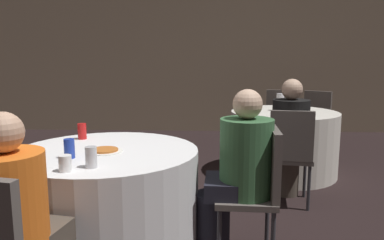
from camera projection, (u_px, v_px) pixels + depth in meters
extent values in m
cube|color=gray|center=(177.00, 56.00, 6.95)|extent=(16.00, 0.06, 2.80)
cylinder|color=white|center=(108.00, 202.00, 2.61)|extent=(1.26, 1.26, 0.75)
cylinder|color=white|center=(283.00, 143.00, 4.45)|extent=(1.25, 1.25, 0.75)
cube|color=#59514C|center=(245.00, 197.00, 2.51)|extent=(0.42, 0.42, 0.04)
cube|color=#59514C|center=(274.00, 163.00, 2.46)|extent=(0.07, 0.38, 0.45)
cylinder|color=#333338|center=(219.00, 240.00, 2.40)|extent=(0.03, 0.03, 0.42)
cylinder|color=#333338|center=(220.00, 218.00, 2.73)|extent=(0.03, 0.03, 0.42)
cylinder|color=#333338|center=(267.00, 220.00, 2.70)|extent=(0.03, 0.03, 0.42)
cylinder|color=#333338|center=(5.00, 217.00, 2.74)|extent=(0.03, 0.03, 0.42)
cube|color=#59514C|center=(279.00, 124.00, 5.36)|extent=(0.45, 0.45, 0.04)
cube|color=#59514C|center=(279.00, 105.00, 5.49)|extent=(0.38, 0.10, 0.45)
cylinder|color=#333338|center=(292.00, 142.00, 5.20)|extent=(0.03, 0.03, 0.42)
cylinder|color=#333338|center=(267.00, 141.00, 5.26)|extent=(0.03, 0.03, 0.42)
cylinder|color=#333338|center=(290.00, 137.00, 5.53)|extent=(0.03, 0.03, 0.42)
cylinder|color=#333338|center=(267.00, 137.00, 5.59)|extent=(0.03, 0.03, 0.42)
cube|color=#59514C|center=(289.00, 158.00, 3.52)|extent=(0.45, 0.45, 0.04)
cube|color=#59514C|center=(292.00, 136.00, 3.31)|extent=(0.38, 0.10, 0.45)
cylinder|color=#333338|center=(270.00, 175.00, 3.75)|extent=(0.03, 0.03, 0.42)
cylinder|color=#333338|center=(305.00, 177.00, 3.69)|extent=(0.03, 0.03, 0.42)
cylinder|color=#333338|center=(270.00, 186.00, 3.42)|extent=(0.03, 0.03, 0.42)
cylinder|color=#333338|center=(309.00, 188.00, 3.36)|extent=(0.03, 0.03, 0.42)
cube|color=#59514C|center=(312.00, 126.00, 5.18)|extent=(0.56, 0.56, 0.04)
cube|color=#59514C|center=(317.00, 107.00, 5.28)|extent=(0.34, 0.26, 0.45)
cylinder|color=#333338|center=(319.00, 146.00, 4.98)|extent=(0.03, 0.03, 0.42)
cylinder|color=#333338|center=(295.00, 143.00, 5.18)|extent=(0.03, 0.03, 0.42)
cylinder|color=#333338|center=(327.00, 142.00, 5.25)|extent=(0.03, 0.03, 0.42)
cylinder|color=#333338|center=(304.00, 139.00, 5.45)|extent=(0.03, 0.03, 0.42)
cylinder|color=#4C4238|center=(287.00, 172.00, 3.77)|extent=(0.24, 0.24, 0.46)
cube|color=#4C4238|center=(289.00, 148.00, 3.62)|extent=(0.36, 0.36, 0.12)
cylinder|color=black|center=(290.00, 128.00, 3.47)|extent=(0.34, 0.34, 0.53)
sphere|color=#DBB293|center=(292.00, 89.00, 3.42)|extent=(0.19, 0.19, 0.19)
cylinder|color=black|center=(212.00, 225.00, 2.57)|extent=(0.24, 0.24, 0.46)
cube|color=black|center=(229.00, 187.00, 2.51)|extent=(0.34, 0.35, 0.12)
cylinder|color=#38663D|center=(246.00, 157.00, 2.47)|extent=(0.35, 0.35, 0.51)
sphere|color=#DBB293|center=(248.00, 104.00, 2.41)|extent=(0.19, 0.19, 0.19)
cube|color=#4C4238|center=(28.00, 240.00, 1.78)|extent=(0.37, 0.37, 0.12)
cylinder|color=orange|center=(9.00, 208.00, 1.64)|extent=(0.33, 0.33, 0.50)
sphere|color=tan|center=(2.00, 132.00, 1.59)|extent=(0.18, 0.18, 0.18)
cylinder|color=#4C4238|center=(2.00, 225.00, 2.58)|extent=(0.24, 0.24, 0.46)
cylinder|color=white|center=(105.00, 151.00, 2.50)|extent=(0.24, 0.24, 0.01)
cylinder|color=#BC6628|center=(104.00, 150.00, 2.50)|extent=(0.18, 0.18, 0.01)
cylinder|color=red|center=(82.00, 131.00, 2.88)|extent=(0.07, 0.07, 0.12)
cylinder|color=#1E38A5|center=(69.00, 149.00, 2.33)|extent=(0.07, 0.07, 0.12)
cylinder|color=silver|center=(91.00, 157.00, 2.13)|extent=(0.07, 0.07, 0.12)
cylinder|color=white|center=(65.00, 163.00, 2.06)|extent=(0.07, 0.07, 0.09)
cylinder|color=white|center=(280.00, 102.00, 4.46)|extent=(0.09, 0.09, 0.21)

